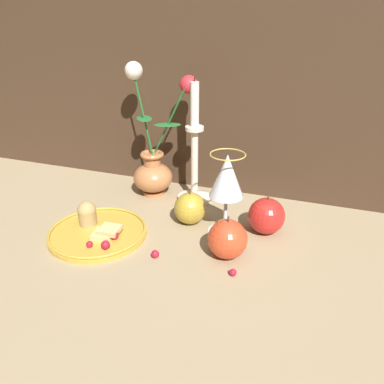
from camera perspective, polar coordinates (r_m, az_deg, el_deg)
name	(u,v)px	position (r m, az deg, el deg)	size (l,w,h in m)	color
ground_plane	(161,223)	(0.91, -4.67, -4.72)	(2.40, 2.40, 0.00)	#9E8966
vase	(154,162)	(1.02, -5.81, 4.57)	(0.18, 0.11, 0.35)	#B77042
plate_with_pastries	(97,230)	(0.88, -14.31, -5.58)	(0.22, 0.22, 0.07)	gold
wine_glass	(227,179)	(0.82, 5.32, 1.97)	(0.08, 0.08, 0.19)	silver
candlestick	(194,161)	(0.98, 0.38, 4.69)	(0.09, 0.09, 0.32)	silver
apple_beside_vase	(190,208)	(0.89, -0.30, -2.50)	(0.08, 0.08, 0.09)	#B2932D
apple_near_glass	(266,216)	(0.87, 11.27, -3.60)	(0.08, 0.08, 0.10)	red
apple_at_table_edge	(227,239)	(0.77, 5.42, -7.16)	(0.08, 0.08, 0.09)	#D14223
berry_near_plate	(155,254)	(0.79, -5.63, -9.39)	(0.02, 0.02, 0.02)	#AD192D
berry_front_center	(233,272)	(0.74, 6.26, -12.08)	(0.01, 0.01, 0.01)	#AD192D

